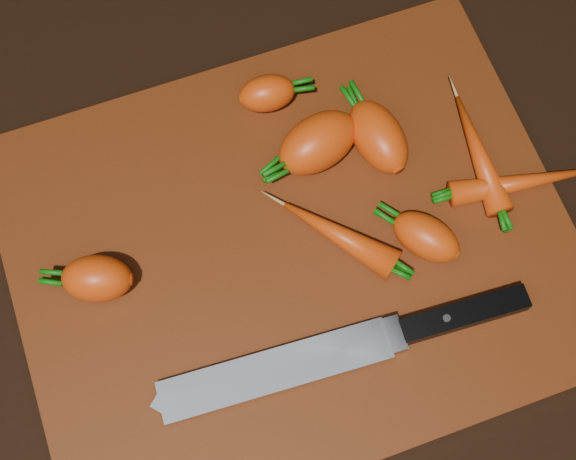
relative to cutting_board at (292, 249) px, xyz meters
name	(u,v)px	position (x,y,z in m)	size (l,w,h in m)	color
ground	(292,252)	(0.00, 0.00, -0.01)	(2.00, 2.00, 0.01)	black
cutting_board	(292,249)	(0.00, 0.00, 0.00)	(0.50, 0.40, 0.01)	maroon
carrot_0	(97,279)	(-0.17, 0.02, 0.03)	(0.06, 0.04, 0.04)	#DC4109
carrot_1	(378,137)	(0.11, 0.07, 0.03)	(0.08, 0.05, 0.05)	#DC4109
carrot_2	(318,143)	(0.05, 0.08, 0.03)	(0.08, 0.05, 0.05)	#DC4109
carrot_3	(267,93)	(0.03, 0.15, 0.02)	(0.05, 0.04, 0.04)	#DC4109
carrot_4	(426,237)	(0.11, -0.04, 0.02)	(0.06, 0.04, 0.04)	#DC4109
carrot_5	(478,153)	(0.19, 0.02, 0.02)	(0.12, 0.03, 0.03)	#DC4109
carrot_6	(524,182)	(0.22, -0.02, 0.02)	(0.14, 0.02, 0.02)	#DC4109
carrot_7	(339,235)	(0.04, -0.01, 0.02)	(0.11, 0.03, 0.03)	#DC4109
knife	(298,363)	(-0.03, -0.10, 0.01)	(0.33, 0.05, 0.02)	gray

